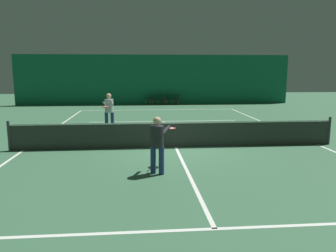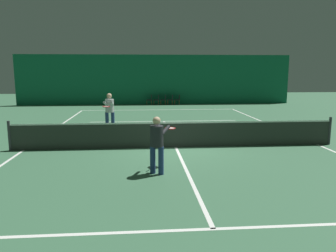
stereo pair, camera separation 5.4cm
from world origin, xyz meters
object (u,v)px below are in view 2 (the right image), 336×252
Objects in this scene: courtside_chair_0 at (150,99)px; courtside_chair_4 at (178,99)px; tennis_net at (176,134)px; courtside_chair_1 at (157,99)px; courtside_chair_3 at (171,99)px; courtside_chair_2 at (164,99)px; player_far at (109,109)px; player_near at (157,141)px.

courtside_chair_4 is (2.34, 0.00, 0.00)m from courtside_chair_0.
courtside_chair_0 is (-0.52, 15.44, -0.03)m from tennis_net.
courtside_chair_1 is 1.00× the size of courtside_chair_3.
courtside_chair_0 is 1.00× the size of courtside_chair_1.
courtside_chair_2 is (0.58, 0.00, 0.00)m from courtside_chair_1.
courtside_chair_4 is at bearing 161.34° from player_far.
player_near reaches higher than courtside_chair_0.
player_far is at bearing -18.96° from courtside_chair_3.
courtside_chair_4 is (1.81, 15.44, -0.03)m from tennis_net.
courtside_chair_1 is (0.06, 15.44, -0.03)m from tennis_net.
player_near is 18.52m from courtside_chair_0.
courtside_chair_2 and courtside_chair_3 have the same top height.
player_near reaches higher than courtside_chair_1.
courtside_chair_0 is at bearing -90.00° from courtside_chair_4.
tennis_net is 14.29× the size of courtside_chair_2.
courtside_chair_1 is at bearing -90.00° from courtside_chair_4.
tennis_net is at bearing 38.87° from player_far.
courtside_chair_3 is at bearing -90.00° from courtside_chair_4.
courtside_chair_1 is 1.00× the size of courtside_chair_4.
courtside_chair_0 is 2.34m from courtside_chair_4.
courtside_chair_0 is 1.00× the size of courtside_chair_4.
tennis_net is 14.29× the size of courtside_chair_4.
courtside_chair_3 is at bearing 90.00° from courtside_chair_1.
courtside_chair_2 is (0.64, 15.44, -0.03)m from tennis_net.
courtside_chair_1 is at bearing 24.53° from player_near.
courtside_chair_0 is 1.00× the size of courtside_chair_2.
courtside_chair_1 is (0.90, 18.51, -0.45)m from player_near.
tennis_net reaches higher than courtside_chair_4.
courtside_chair_3 is (4.00, 11.63, -0.54)m from player_far.
courtside_chair_0 and courtside_chair_1 have the same top height.
courtside_chair_2 is 1.00× the size of courtside_chair_4.
courtside_chair_3 is at bearing 90.00° from courtside_chair_0.
player_near is at bearing -4.57° from courtside_chair_2.
player_far is at bearing -13.66° from courtside_chair_1.
courtside_chair_2 is at bearing -90.00° from courtside_chair_4.
courtside_chair_1 and courtside_chair_4 have the same top height.
courtside_chair_1 is 1.00× the size of courtside_chair_2.
courtside_chair_3 is (1.75, 0.00, 0.00)m from courtside_chair_0.
courtside_chair_4 is at bearing 90.00° from courtside_chair_2.
player_near is 18.57m from courtside_chair_2.
courtside_chair_2 is at bearing 87.61° from tennis_net.
tennis_net is 14.29× the size of courtside_chair_1.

